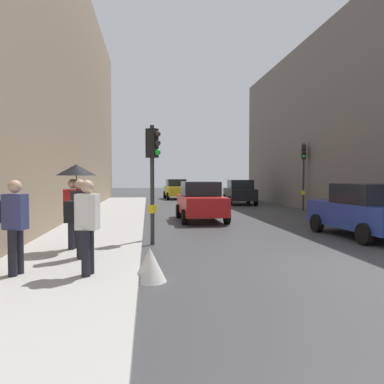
{
  "coord_description": "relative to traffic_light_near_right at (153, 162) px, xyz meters",
  "views": [
    {
      "loc": [
        -4.6,
        -7.97,
        1.99
      ],
      "look_at": [
        -2.37,
        11.34,
        1.21
      ],
      "focal_mm": 35.8,
      "sensor_mm": 36.0,
      "label": 1
    }
  ],
  "objects": [
    {
      "name": "ground_plane",
      "position": [
        4.45,
        -3.19,
        -2.4
      ],
      "size": [
        120.0,
        120.0,
        0.0
      ],
      "primitive_type": "plane",
      "color": "#38383A"
    },
    {
      "name": "sidewalk_kerb",
      "position": [
        -1.88,
        2.81,
        -2.32
      ],
      "size": [
        3.12,
        40.0,
        0.16
      ],
      "primitive_type": "cube",
      "color": "#A8A5A0",
      "rests_on": "ground"
    },
    {
      "name": "car_dark_suv",
      "position": [
        6.47,
        15.95,
        -1.52
      ],
      "size": [
        2.23,
        4.31,
        1.76
      ],
      "color": "black",
      "rests_on": "ground"
    },
    {
      "name": "car_yellow_taxi",
      "position": [
        2.37,
        22.97,
        -1.52
      ],
      "size": [
        2.21,
        4.3,
        1.76
      ],
      "color": "yellow",
      "rests_on": "ground"
    },
    {
      "name": "pedestrian_with_grey_backpack",
      "position": [
        -2.63,
        -3.76,
        -1.24
      ],
      "size": [
        0.65,
        0.43,
        1.77
      ],
      "color": "black",
      "rests_on": "sidewalk_kerb"
    },
    {
      "name": "car_blue_van",
      "position": [
        6.9,
        0.59,
        -1.52
      ],
      "size": [
        2.27,
        4.33,
        1.76
      ],
      "color": "navy",
      "rests_on": "ground"
    },
    {
      "name": "traffic_light_near_right",
      "position": [
        0.0,
        0.0,
        0.0
      ],
      "size": [
        0.44,
        0.39,
        3.48
      ],
      "color": "#2D2D2D",
      "rests_on": "ground"
    },
    {
      "name": "traffic_light_mid_street",
      "position": [
        8.92,
        10.37,
        0.31
      ],
      "size": [
        0.32,
        0.45,
        3.94
      ],
      "color": "#2D2D2D",
      "rests_on": "ground"
    },
    {
      "name": "pedestrian_in_dark_coat",
      "position": [
        -1.65,
        -2.41,
        -1.27
      ],
      "size": [
        0.46,
        0.36,
        1.77
      ],
      "color": "black",
      "rests_on": "sidewalk_kerb"
    },
    {
      "name": "car_red_sedan",
      "position": [
        2.24,
        6.0,
        -1.52
      ],
      "size": [
        2.06,
        4.22,
        1.76
      ],
      "color": "red",
      "rests_on": "ground"
    },
    {
      "name": "pedestrian_with_black_backpack",
      "position": [
        -1.3,
        -3.93,
        -1.24
      ],
      "size": [
        0.65,
        0.4,
        1.77
      ],
      "color": "black",
      "rests_on": "sidewalk_kerb"
    },
    {
      "name": "pedestrian_with_umbrella",
      "position": [
        -1.97,
        -1.26,
        -0.56
      ],
      "size": [
        1.0,
        1.0,
        2.14
      ],
      "color": "black",
      "rests_on": "sidewalk_kerb"
    },
    {
      "name": "warning_sign_triangle",
      "position": [
        -0.12,
        -3.93,
        -2.08
      ],
      "size": [
        0.64,
        0.64,
        0.65
      ],
      "primitive_type": "cone",
      "color": "silver",
      "rests_on": "ground"
    }
  ]
}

